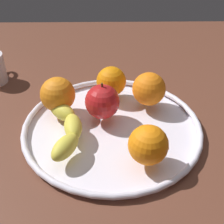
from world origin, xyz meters
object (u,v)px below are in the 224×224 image
(apple, at_px, (102,102))
(orange_front_right, at_px, (149,89))
(banana, at_px, (66,126))
(orange_center, at_px, (111,81))
(orange_back_left, at_px, (58,94))
(fruit_bowl, at_px, (112,127))
(orange_back_right, at_px, (148,145))

(apple, distance_m, orange_front_right, 0.11)
(orange_front_right, bearing_deg, banana, 120.85)
(orange_center, bearing_deg, orange_front_right, -114.83)
(orange_back_left, bearing_deg, fruit_bowl, -115.24)
(orange_center, height_order, orange_front_right, orange_front_right)
(apple, bearing_deg, orange_front_right, -65.32)
(apple, height_order, orange_back_right, apple)
(orange_center, distance_m, orange_back_left, 0.13)
(orange_back_right, bearing_deg, fruit_bowl, 30.45)
(orange_center, bearing_deg, apple, 167.61)
(orange_back_right, height_order, orange_front_right, orange_front_right)
(orange_back_right, bearing_deg, orange_center, 15.95)
(apple, bearing_deg, orange_center, -12.39)
(orange_center, relative_size, orange_back_right, 0.96)
(apple, xyz_separation_m, orange_back_left, (0.03, 0.10, 0.00))
(apple, distance_m, orange_center, 0.09)
(orange_back_left, bearing_deg, orange_front_right, -84.16)
(orange_center, bearing_deg, banana, 147.69)
(orange_center, xyz_separation_m, orange_front_right, (-0.04, -0.08, 0.00))
(apple, distance_m, orange_back_left, 0.10)
(orange_front_right, height_order, orange_back_left, orange_back_left)
(orange_front_right, bearing_deg, orange_back_left, 95.84)
(orange_center, height_order, orange_back_right, orange_back_right)
(fruit_bowl, relative_size, orange_front_right, 5.04)
(fruit_bowl, distance_m, orange_back_right, 0.13)
(fruit_bowl, bearing_deg, orange_back_left, 64.76)
(orange_front_right, bearing_deg, orange_back_right, 173.24)
(banana, bearing_deg, orange_center, -41.45)
(banana, height_order, apple, apple)
(banana, xyz_separation_m, orange_center, (0.14, -0.09, 0.02))
(orange_back_right, xyz_separation_m, orange_back_left, (0.16, 0.18, 0.00))
(apple, bearing_deg, orange_back_left, 74.43)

